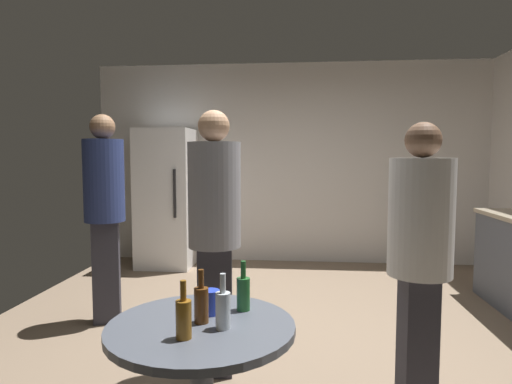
% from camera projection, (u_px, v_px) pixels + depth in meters
% --- Properties ---
extents(ground_plane, '(5.20, 5.20, 0.10)m').
position_uv_depth(ground_plane, '(284.00, 345.00, 3.45)').
color(ground_plane, '#7A6651').
extents(wall_back, '(5.32, 0.06, 2.70)m').
position_uv_depth(wall_back, '(290.00, 163.00, 5.95)').
color(wall_back, silver).
rests_on(wall_back, ground_plane).
extents(refrigerator, '(0.70, 0.68, 1.80)m').
position_uv_depth(refrigerator, '(166.00, 198.00, 5.71)').
color(refrigerator, white).
rests_on(refrigerator, ground_plane).
extents(foreground_table, '(0.80, 0.80, 0.73)m').
position_uv_depth(foreground_table, '(201.00, 348.00, 1.85)').
color(foreground_table, '#4C515B').
rests_on(foreground_table, ground_plane).
extents(beer_bottle_amber, '(0.06, 0.06, 0.23)m').
position_uv_depth(beer_bottle_amber, '(184.00, 317.00, 1.69)').
color(beer_bottle_amber, '#8C5919').
rests_on(beer_bottle_amber, foreground_table).
extents(beer_bottle_brown, '(0.06, 0.06, 0.23)m').
position_uv_depth(beer_bottle_brown, '(201.00, 303.00, 1.85)').
color(beer_bottle_brown, '#593314').
rests_on(beer_bottle_brown, foreground_table).
extents(beer_bottle_green, '(0.06, 0.06, 0.23)m').
position_uv_depth(beer_bottle_green, '(243.00, 292.00, 2.00)').
color(beer_bottle_green, '#26662D').
rests_on(beer_bottle_green, foreground_table).
extents(beer_bottle_clear, '(0.06, 0.06, 0.23)m').
position_uv_depth(beer_bottle_clear, '(223.00, 309.00, 1.78)').
color(beer_bottle_clear, silver).
rests_on(beer_bottle_clear, foreground_table).
extents(plastic_cup_blue, '(0.08, 0.08, 0.11)m').
position_uv_depth(plastic_cup_blue, '(211.00, 302.00, 1.95)').
color(plastic_cup_blue, blue).
rests_on(plastic_cup_blue, foreground_table).
extents(person_in_navy_shirt, '(0.43, 0.43, 1.80)m').
position_uv_depth(person_in_navy_shirt, '(105.00, 201.00, 3.73)').
color(person_in_navy_shirt, '#2D2D38').
rests_on(person_in_navy_shirt, ground_plane).
extents(person_in_white_shirt, '(0.35, 0.35, 1.62)m').
position_uv_depth(person_in_white_shirt, '(420.00, 248.00, 2.35)').
color(person_in_white_shirt, '#2D2D38').
rests_on(person_in_white_shirt, ground_plane).
extents(person_in_gray_shirt, '(0.38, 0.38, 1.74)m').
position_uv_depth(person_in_gray_shirt, '(215.00, 222.00, 2.82)').
color(person_in_gray_shirt, '#2D2D38').
rests_on(person_in_gray_shirt, ground_plane).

